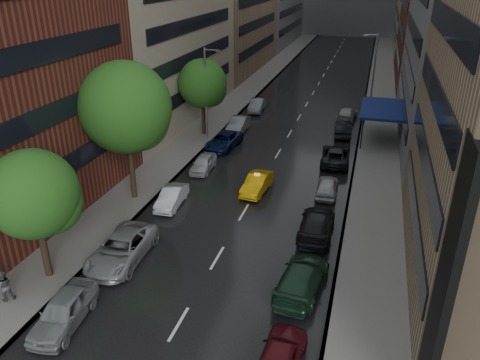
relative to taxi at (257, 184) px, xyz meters
The scene contains 13 objects.
road 30.46m from the taxi, 90.14° to the left, with size 14.00×140.00×0.01m, color black.
sidewalk_left 31.78m from the taxi, 106.59° to the left, with size 4.00×140.00×0.15m, color gray.
sidewalk_right 31.74m from the taxi, 73.66° to the left, with size 4.00×140.00×0.15m, color gray.
tree_near 17.07m from the taxi, 121.82° to the right, with size 4.83×4.83×7.70m.
tree_mid 11.40m from the taxi, 157.00° to the right, with size 6.52×6.52×10.39m.
tree_far 15.30m from the taxi, 126.53° to the left, with size 4.94×4.94×7.87m.
taxi is the anchor object (origin of this frame).
parked_cars_left 5.47m from the taxi, behind, with size 2.87×43.42×1.60m.
parked_cars_right 5.39m from the taxi, ahead, with size 2.74×43.12×1.58m.
ped_black_umbrella 18.99m from the taxi, 119.74° to the right, with size 1.09×1.09×2.09m.
street_lamp_left 13.69m from the taxi, 126.71° to the left, with size 1.74×0.22×9.00m.
street_lamp_right 26.90m from the taxi, 73.27° to the left, with size 1.74×0.22×9.00m.
awning 18.00m from the taxi, 60.02° to the left, with size 4.00×8.00×3.12m.
Camera 1 is at (7.93, -12.52, 16.21)m, focal length 35.00 mm.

